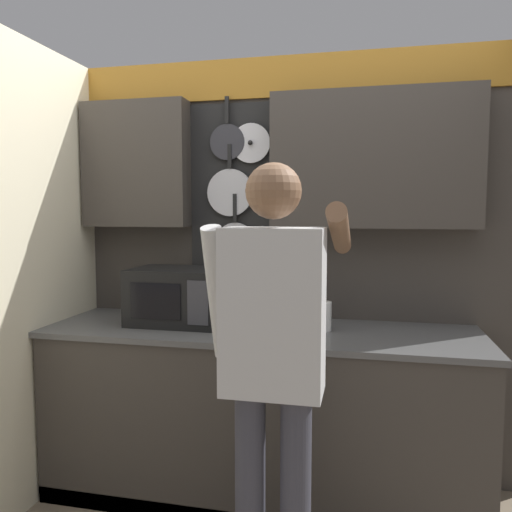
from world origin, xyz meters
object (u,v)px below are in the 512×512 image
object	(u,v)px
microwave	(178,296)
knife_block	(260,310)
person	(274,345)
utensil_crock	(321,314)

from	to	relation	value
microwave	knife_block	size ratio (longest dim) A/B	1.93
microwave	person	xyz separation A→B (m)	(0.66, -0.71, -0.05)
knife_block	person	size ratio (longest dim) A/B	0.15
knife_block	utensil_crock	bearing A→B (deg)	0.29
microwave	knife_block	xyz separation A→B (m)	(0.46, 0.00, -0.06)
knife_block	person	xyz separation A→B (m)	(0.20, -0.71, 0.01)
microwave	person	bearing A→B (deg)	-46.93
knife_block	person	world-z (taller)	person
person	microwave	bearing A→B (deg)	133.07
utensil_crock	person	bearing A→B (deg)	-99.54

